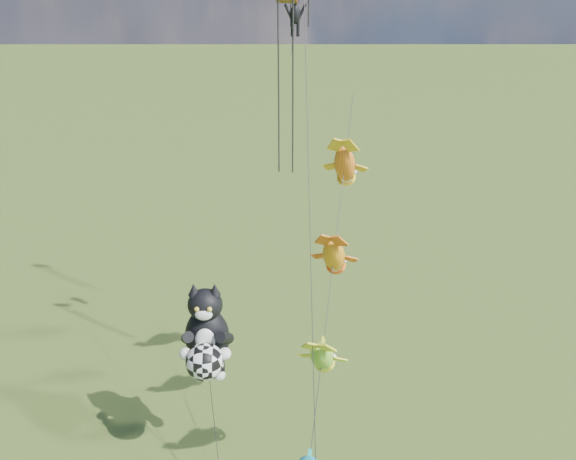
{
  "coord_description": "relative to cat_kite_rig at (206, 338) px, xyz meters",
  "views": [
    {
      "loc": [
        6.97,
        -16.39,
        22.75
      ],
      "look_at": [
        7.0,
        11.77,
        10.24
      ],
      "focal_mm": 40.0,
      "sensor_mm": 36.0,
      "label": 1
    }
  ],
  "objects": [
    {
      "name": "cat_kite_rig",
      "position": [
        0.0,
        0.0,
        0.0
      ],
      "size": [
        2.29,
        4.08,
        9.62
      ],
      "rotation": [
        0.0,
        0.0,
        0.23
      ],
      "color": "brown",
      "rests_on": "ground"
    },
    {
      "name": "fish_windsock_rig",
      "position": [
        5.22,
        -0.96,
        2.23
      ],
      "size": [
        3.53,
        15.66,
        16.52
      ],
      "rotation": [
        0.0,
        0.0,
        0.12
      ],
      "color": "brown",
      "rests_on": "ground"
    },
    {
      "name": "parafoil_rig",
      "position": [
        3.91,
        4.85,
        13.03
      ],
      "size": [
        1.84,
        17.5,
        26.68
      ],
      "rotation": [
        0.0,
        0.0,
        0.12
      ],
      "color": "brown",
      "rests_on": "ground"
    }
  ]
}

